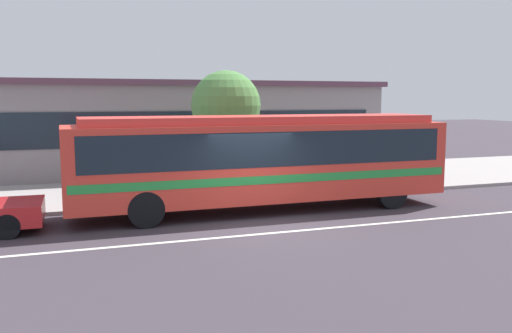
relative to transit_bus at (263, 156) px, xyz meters
The scene contains 9 objects.
ground_plane 2.75m from the transit_bus, 111.97° to the right, with size 120.00×120.00×0.00m, color #3C343D.
sidewalk_slab 5.66m from the transit_bus, 98.58° to the left, with size 60.00×8.00×0.12m, color #A09894.
lane_stripe_center 3.38m from the transit_bus, 106.08° to the right, with size 56.00×0.16×0.01m, color silver.
transit_bus is the anchor object (origin of this frame).
pedestrian_waiting_near_sign 2.86m from the transit_bus, 112.99° to the left, with size 0.41×0.41×1.63m.
pedestrian_walking_along_curb 4.75m from the transit_bus, 131.85° to the left, with size 0.48×0.48×1.62m.
bus_stop_sign 5.88m from the transit_bus, 21.19° to the left, with size 0.12×0.44×2.32m.
street_tree_near_stop 4.04m from the transit_bus, 90.88° to the left, with size 2.57×2.57×4.39m.
station_building 11.24m from the transit_bus, 99.64° to the left, with size 21.69×8.14×4.26m.
Camera 1 is at (-5.02, -13.73, 3.48)m, focal length 38.38 mm.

